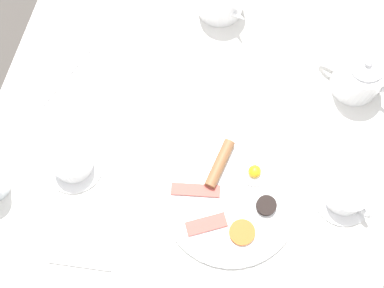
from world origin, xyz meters
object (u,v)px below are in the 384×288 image
Objects in this scene: teacup_with_saucer_left at (347,194)px; napkin_folded at (83,245)px; breakfast_plate at (231,197)px; knife_by_plate at (65,76)px; teacup_with_saucer_right at (72,161)px; fork_by_plate at (165,107)px; teapot_far at (359,75)px.

teacup_with_saucer_left is 0.91× the size of napkin_folded.
teacup_with_saucer_left is (-0.24, -0.07, 0.02)m from breakfast_plate.
napkin_folded is 0.41m from knife_by_plate.
teacup_with_saucer_right is 0.25m from fork_by_plate.
breakfast_plate is at bearing 15.95° from teacup_with_saucer_left.
breakfast_plate reaches higher than knife_by_plate.
teacup_with_saucer_right reaches higher than fork_by_plate.
breakfast_plate is 0.25m from teacup_with_saucer_left.
teacup_with_saucer_right is (0.58, 0.37, -0.02)m from teapot_far.
breakfast_plate reaches higher than napkin_folded.
teapot_far reaches higher than napkin_folded.
napkin_folded is (-0.08, 0.17, -0.03)m from teacup_with_saucer_right.
fork_by_plate is at bearing -39.73° from breakfast_plate.
breakfast_plate is at bearing -100.92° from teapot_far.
teapot_far is at bearing -132.79° from napkin_folded.
teacup_with_saucer_left reaches higher than knife_by_plate.
fork_by_plate is at bearing 177.45° from knife_by_plate.
napkin_folded reaches higher than knife_by_plate.
teacup_with_saucer_right is 0.19m from napkin_folded.
teapot_far is 1.47× the size of teacup_with_saucer_left.
teapot_far is at bearing -156.78° from fork_by_plate.
fork_by_plate is at bearing -12.54° from teacup_with_saucer_left.
breakfast_plate is 2.27× the size of teacup_with_saucer_right.
teapot_far reaches higher than breakfast_plate.
breakfast_plate is 1.51× the size of knife_by_plate.
teacup_with_saucer_left is 1.00× the size of teacup_with_saucer_right.
knife_by_plate is (0.17, -0.37, -0.00)m from napkin_folded.
knife_by_plate is (0.70, -0.11, -0.03)m from teacup_with_saucer_left.
fork_by_plate is (-0.16, -0.19, -0.03)m from teacup_with_saucer_right.
teapot_far is 0.68m from teacup_with_saucer_right.
fork_by_plate is at bearing -130.11° from teacup_with_saucer_right.
knife_by_plate is at bearing -145.33° from teapot_far.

